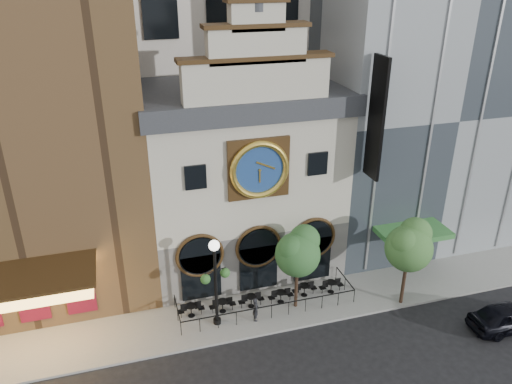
{
  "coord_description": "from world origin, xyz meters",
  "views": [
    {
      "loc": [
        -7.46,
        -21.02,
        19.19
      ],
      "look_at": [
        0.46,
        6.0,
        6.11
      ],
      "focal_mm": 35.0,
      "sensor_mm": 36.0,
      "label": 1
    }
  ],
  "objects_px": {
    "tree_left": "(298,251)",
    "bistro_2": "(251,300)",
    "pedestrian": "(256,309)",
    "bistro_1": "(223,305)",
    "bistro_0": "(191,310)",
    "tree_right": "(410,245)",
    "car_right": "(509,316)",
    "bistro_4": "(304,289)",
    "bistro_3": "(281,296)",
    "lamppost": "(215,274)",
    "bistro_5": "(331,286)"
  },
  "relations": [
    {
      "from": "bistro_1",
      "to": "tree_left",
      "type": "distance_m",
      "value": 5.62
    },
    {
      "from": "bistro_1",
      "to": "tree_right",
      "type": "height_order",
      "value": "tree_right"
    },
    {
      "from": "bistro_3",
      "to": "tree_left",
      "type": "xyz_separation_m",
      "value": [
        0.8,
        -0.55,
        3.41
      ]
    },
    {
      "from": "bistro_1",
      "to": "car_right",
      "type": "relative_size",
      "value": 0.34
    },
    {
      "from": "bistro_4",
      "to": "pedestrian",
      "type": "bearing_deg",
      "value": -158.8
    },
    {
      "from": "tree_left",
      "to": "bistro_2",
      "type": "bearing_deg",
      "value": 166.13
    },
    {
      "from": "bistro_1",
      "to": "bistro_3",
      "type": "height_order",
      "value": "same"
    },
    {
      "from": "bistro_2",
      "to": "tree_right",
      "type": "distance_m",
      "value": 9.91
    },
    {
      "from": "tree_left",
      "to": "tree_right",
      "type": "relative_size",
      "value": 0.95
    },
    {
      "from": "lamppost",
      "to": "bistro_1",
      "type": "bearing_deg",
      "value": 46.12
    },
    {
      "from": "lamppost",
      "to": "tree_left",
      "type": "height_order",
      "value": "lamppost"
    },
    {
      "from": "bistro_3",
      "to": "lamppost",
      "type": "xyz_separation_m",
      "value": [
        -4.15,
        -0.81,
        2.94
      ]
    },
    {
      "from": "tree_left",
      "to": "bistro_4",
      "type": "bearing_deg",
      "value": 43.49
    },
    {
      "from": "bistro_2",
      "to": "pedestrian",
      "type": "bearing_deg",
      "value": -93.8
    },
    {
      "from": "bistro_0",
      "to": "tree_right",
      "type": "relative_size",
      "value": 0.29
    },
    {
      "from": "bistro_3",
      "to": "bistro_5",
      "type": "bearing_deg",
      "value": 1.42
    },
    {
      "from": "bistro_3",
      "to": "lamppost",
      "type": "distance_m",
      "value": 5.16
    },
    {
      "from": "bistro_2",
      "to": "lamppost",
      "type": "distance_m",
      "value": 3.85
    },
    {
      "from": "bistro_1",
      "to": "bistro_2",
      "type": "distance_m",
      "value": 1.77
    },
    {
      "from": "bistro_4",
      "to": "tree_right",
      "type": "height_order",
      "value": "tree_right"
    },
    {
      "from": "bistro_1",
      "to": "bistro_0",
      "type": "bearing_deg",
      "value": 176.2
    },
    {
      "from": "bistro_2",
      "to": "bistro_3",
      "type": "bearing_deg",
      "value": -3.12
    },
    {
      "from": "car_right",
      "to": "lamppost",
      "type": "relative_size",
      "value": 0.85
    },
    {
      "from": "bistro_1",
      "to": "bistro_4",
      "type": "distance_m",
      "value": 5.25
    },
    {
      "from": "bistro_5",
      "to": "car_right",
      "type": "bearing_deg",
      "value": -34.61
    },
    {
      "from": "bistro_0",
      "to": "tree_right",
      "type": "height_order",
      "value": "tree_right"
    },
    {
      "from": "pedestrian",
      "to": "bistro_3",
      "type": "bearing_deg",
      "value": -51.48
    },
    {
      "from": "bistro_1",
      "to": "lamppost",
      "type": "height_order",
      "value": "lamppost"
    },
    {
      "from": "tree_right",
      "to": "pedestrian",
      "type": "bearing_deg",
      "value": 174.45
    },
    {
      "from": "pedestrian",
      "to": "tree_left",
      "type": "height_order",
      "value": "tree_left"
    },
    {
      "from": "bistro_4",
      "to": "tree_left",
      "type": "bearing_deg",
      "value": -136.51
    },
    {
      "from": "bistro_4",
      "to": "tree_right",
      "type": "xyz_separation_m",
      "value": [
        5.5,
        -2.27,
        3.6
      ]
    },
    {
      "from": "lamppost",
      "to": "tree_left",
      "type": "distance_m",
      "value": 4.98
    },
    {
      "from": "bistro_5",
      "to": "bistro_2",
      "type": "bearing_deg",
      "value": 179.81
    },
    {
      "from": "bistro_3",
      "to": "bistro_5",
      "type": "xyz_separation_m",
      "value": [
        3.38,
        0.08,
        0.0
      ]
    },
    {
      "from": "bistro_2",
      "to": "pedestrian",
      "type": "xyz_separation_m",
      "value": [
        -0.08,
        -1.25,
        0.29
      ]
    },
    {
      "from": "pedestrian",
      "to": "tree_right",
      "type": "relative_size",
      "value": 0.27
    },
    {
      "from": "tree_left",
      "to": "tree_right",
      "type": "bearing_deg",
      "value": -13.12
    },
    {
      "from": "pedestrian",
      "to": "tree_right",
      "type": "bearing_deg",
      "value": -87.73
    },
    {
      "from": "bistro_2",
      "to": "bistro_5",
      "type": "bearing_deg",
      "value": -0.19
    },
    {
      "from": "car_right",
      "to": "tree_left",
      "type": "xyz_separation_m",
      "value": [
        -10.96,
        5.15,
        3.23
      ]
    },
    {
      "from": "lamppost",
      "to": "car_right",
      "type": "bearing_deg",
      "value": -30.83
    },
    {
      "from": "bistro_5",
      "to": "bistro_0",
      "type": "bearing_deg",
      "value": 179.0
    },
    {
      "from": "bistro_0",
      "to": "bistro_2",
      "type": "bearing_deg",
      "value": -2.17
    },
    {
      "from": "bistro_2",
      "to": "tree_left",
      "type": "bearing_deg",
      "value": -13.87
    },
    {
      "from": "car_right",
      "to": "lamppost",
      "type": "distance_m",
      "value": 16.88
    },
    {
      "from": "bistro_3",
      "to": "bistro_4",
      "type": "height_order",
      "value": "same"
    },
    {
      "from": "bistro_3",
      "to": "tree_right",
      "type": "xyz_separation_m",
      "value": [
        7.14,
        -2.03,
        3.6
      ]
    },
    {
      "from": "bistro_2",
      "to": "bistro_3",
      "type": "height_order",
      "value": "same"
    },
    {
      "from": "pedestrian",
      "to": "lamppost",
      "type": "relative_size",
      "value": 0.27
    }
  ]
}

